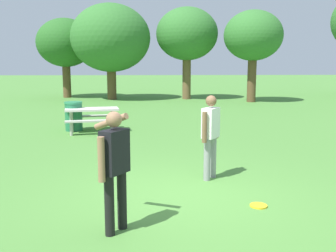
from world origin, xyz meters
TOP-DOWN VIEW (x-y plane):
  - ground_plane at (0.00, 0.00)m, footprint 120.00×120.00m
  - person_thrower at (0.58, 1.00)m, footprint 0.40×0.52m
  - person_catcher at (-1.04, -1.34)m, footprint 0.54×0.83m
  - frisbee at (1.14, -0.51)m, footprint 0.28×0.28m
  - picnic_table_near at (-2.50, 6.32)m, footprint 1.93×1.70m
  - trash_can_beside_table at (-3.15, 6.57)m, footprint 0.59×0.59m
  - tree_tall_left at (-5.97, 18.75)m, footprint 3.54×3.54m
  - tree_broad_center at (-2.99, 17.40)m, footprint 4.72×4.72m
  - tree_far_right at (1.56, 17.43)m, footprint 3.70×3.70m
  - tree_slender_mid at (5.09, 15.55)m, footprint 3.27×3.27m

SIDE VIEW (x-z plane):
  - ground_plane at x=0.00m, z-range 0.00..0.00m
  - frisbee at x=1.14m, z-range 0.00..0.03m
  - trash_can_beside_table at x=-3.15m, z-range 0.00..0.96m
  - picnic_table_near at x=-2.50m, z-range 0.18..0.95m
  - person_thrower at x=0.58m, z-range 0.12..1.76m
  - person_catcher at x=-1.04m, z-range 0.14..1.78m
  - tree_tall_left at x=-5.97m, z-range 0.93..5.88m
  - tree_broad_center at x=-2.99m, z-range 0.81..6.47m
  - tree_slender_mid at x=5.09m, z-range 1.11..6.20m
  - tree_far_right at x=1.56m, z-range 1.13..6.61m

